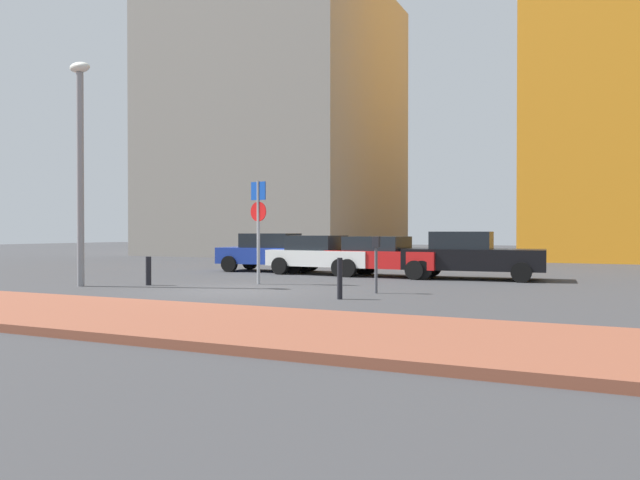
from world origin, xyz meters
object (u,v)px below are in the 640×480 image
Objects in this scene: parking_sign_post at (258,219)px; street_lamp at (80,154)px; parking_meter at (376,257)px; traffic_bollard_near at (340,278)px; traffic_bollard_mid at (148,271)px; parked_car_blue at (271,252)px; parked_car_white at (322,254)px; parked_car_red at (384,255)px; parked_car_black at (471,255)px.

parking_sign_post is 5.50m from street_lamp.
parking_meter is 9.15m from street_lamp.
traffic_bollard_near reaches higher than traffic_bollard_mid.
parked_car_blue is 2.63m from parked_car_white.
parked_car_blue reaches higher than parking_meter.
parked_car_red is 2.87× the size of parking_meter.
parked_car_white is 5.00× the size of traffic_bollard_mid.
parked_car_blue is 6.06m from parking_sign_post.
parked_car_white reaches higher than traffic_bollard_near.
parked_car_black is 7.64m from traffic_bollard_near.
parked_car_red is 5.96m from parking_meter.
parking_meter is (-1.32, -5.79, 0.14)m from parked_car_black.
parking_sign_post is (0.02, -4.75, 1.23)m from parked_car_white.
parking_sign_post reaches higher than parked_car_blue.
parking_meter is 1.50× the size of traffic_bollard_near.
traffic_bollard_mid is (1.57, 1.09, -3.44)m from street_lamp.
parked_car_black is at bearing 37.69° from traffic_bollard_mid.
parked_car_blue reaches higher than traffic_bollard_mid.
street_lamp reaches higher than parked_car_red.
traffic_bollard_mid is at bearing -129.66° from parked_car_red.
traffic_bollard_near is at bearing 0.01° from street_lamp.
parking_sign_post is at bearing 32.79° from street_lamp.
parked_car_red is (5.03, -0.77, -0.04)m from parked_car_blue.
parking_sign_post is at bearing -118.10° from parked_car_red.
street_lamp is (-4.34, -2.80, 1.89)m from parking_sign_post.
parked_car_white is at bearing 60.22° from street_lamp.
parked_car_red is at bearing -3.91° from parked_car_white.
parked_car_white is 0.66× the size of street_lamp.
street_lamp is 3.94m from traffic_bollard_mid.
parked_car_red is 1.34× the size of parking_sign_post.
parking_meter is at bearing 4.81° from traffic_bollard_mid.
parked_car_red is 4.30× the size of traffic_bollard_near.
parking_meter reaches higher than parked_car_white.
parked_car_red is at bearing 100.83° from traffic_bollard_near.
parked_car_black is at bearing 77.69° from traffic_bollard_near.
traffic_bollard_near is 1.14× the size of traffic_bollard_mid.
street_lamp reaches higher than parking_meter.
parked_car_white is 4.37× the size of traffic_bollard_near.
parking_sign_post reaches higher than parking_meter.
parking_sign_post is 0.48× the size of street_lamp.
parked_car_black is 4.80× the size of traffic_bollard_near.
parked_car_blue reaches higher than traffic_bollard_near.
parking_meter is at bearing 11.10° from street_lamp.
parking_meter is (4.17, -1.13, -1.03)m from parking_sign_post.
parked_car_white is 7.02m from traffic_bollard_mid.
street_lamp is at bearing -179.99° from traffic_bollard_near.
parked_car_white is 5.51m from parked_car_black.
parked_car_black is at bearing 77.20° from parking_meter.
parked_car_white is 1.36× the size of parking_sign_post.
traffic_bollard_mid is (-8.25, -6.38, -0.38)m from parked_car_black.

